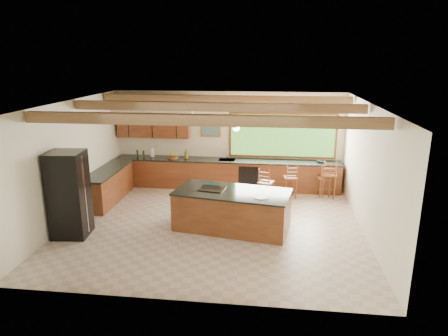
# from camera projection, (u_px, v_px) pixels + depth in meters

# --- Properties ---
(ground) EXTENTS (7.20, 7.20, 0.00)m
(ground) POSITION_uv_depth(u_px,v_px,m) (214.00, 224.00, 9.93)
(ground) COLOR beige
(ground) RESTS_ON ground
(room_shell) EXTENTS (7.27, 6.54, 3.02)m
(room_shell) POSITION_uv_depth(u_px,v_px,m) (210.00, 132.00, 9.98)
(room_shell) COLOR white
(room_shell) RESTS_ON ground
(counter_run) EXTENTS (7.12, 3.10, 1.23)m
(counter_run) POSITION_uv_depth(u_px,v_px,m) (199.00, 176.00, 12.31)
(counter_run) COLOR brown
(counter_run) RESTS_ON ground
(island) EXTENTS (2.89, 1.73, 0.97)m
(island) POSITION_uv_depth(u_px,v_px,m) (232.00, 210.00, 9.60)
(island) COLOR brown
(island) RESTS_ON ground
(refrigerator) EXTENTS (0.85, 0.83, 2.00)m
(refrigerator) POSITION_uv_depth(u_px,v_px,m) (69.00, 194.00, 9.10)
(refrigerator) COLOR black
(refrigerator) RESTS_ON ground
(bar_stool_a) EXTENTS (0.48, 0.48, 1.07)m
(bar_stool_a) POSITION_uv_depth(u_px,v_px,m) (266.00, 183.00, 11.09)
(bar_stool_a) COLOR brown
(bar_stool_a) RESTS_ON ground
(bar_stool_b) EXTENTS (0.44, 0.44, 1.03)m
(bar_stool_b) POSITION_uv_depth(u_px,v_px,m) (290.00, 178.00, 11.61)
(bar_stool_b) COLOR brown
(bar_stool_b) RESTS_ON ground
(bar_stool_c) EXTENTS (0.46, 0.46, 1.15)m
(bar_stool_c) POSITION_uv_depth(u_px,v_px,m) (330.00, 176.00, 11.63)
(bar_stool_c) COLOR brown
(bar_stool_c) RESTS_ON ground
(bar_stool_d) EXTENTS (0.42, 0.42, 0.96)m
(bar_stool_d) POSITION_uv_depth(u_px,v_px,m) (324.00, 179.00, 11.73)
(bar_stool_d) COLOR brown
(bar_stool_d) RESTS_ON ground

